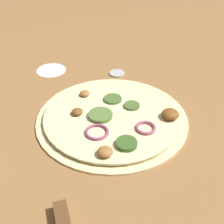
{
  "coord_description": "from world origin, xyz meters",
  "views": [
    {
      "loc": [
        0.42,
        -0.28,
        0.39
      ],
      "look_at": [
        0.0,
        0.0,
        0.02
      ],
      "focal_mm": 50.0,
      "sensor_mm": 36.0,
      "label": 1
    }
  ],
  "objects": [
    {
      "name": "flour_patch",
      "position": [
        -0.26,
        -0.02,
        0.0
      ],
      "size": [
        0.07,
        0.07,
        0.0
      ],
      "color": "white",
      "rests_on": "ground_plane"
    },
    {
      "name": "pizza",
      "position": [
        0.0,
        0.0,
        0.01
      ],
      "size": [
        0.31,
        0.31,
        0.03
      ],
      "color": "beige",
      "rests_on": "ground_plane"
    },
    {
      "name": "loose_cap",
      "position": [
        -0.15,
        0.11,
        0.0
      ],
      "size": [
        0.04,
        0.04,
        0.01
      ],
      "color": "#B2B2B7",
      "rests_on": "ground_plane"
    },
    {
      "name": "ground_plane",
      "position": [
        0.0,
        0.0,
        0.0
      ],
      "size": [
        3.0,
        3.0,
        0.0
      ],
      "primitive_type": "plane",
      "color": "olive"
    }
  ]
}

